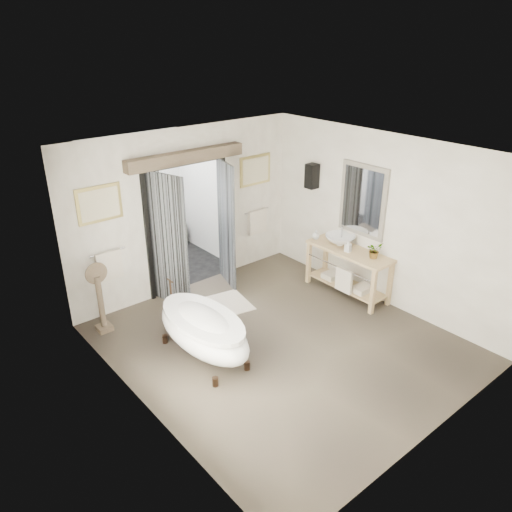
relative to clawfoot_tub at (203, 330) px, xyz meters
name	(u,v)px	position (x,y,z in m)	size (l,w,h in m)	color
ground_plane	(281,343)	(1.07, -0.49, -0.44)	(5.00, 5.00, 0.00)	brown
room_shell	(288,233)	(1.04, -0.61, 1.42)	(4.52, 5.02, 2.91)	white
shower_room	(148,218)	(1.07, 3.50, 0.46)	(2.22, 2.01, 2.51)	black
back_wall_dressing	(192,207)	(1.07, 1.82, 1.12)	(3.82, 0.79, 2.52)	black
clawfoot_tub	(203,330)	(0.00, 0.00, 0.00)	(0.83, 1.86, 0.91)	black
vanity	(348,268)	(3.03, -0.08, 0.06)	(0.57, 1.60, 0.85)	tan
pedestal_mirror	(101,302)	(-0.83, 1.58, 0.06)	(0.35, 0.23, 1.18)	brown
rug	(215,307)	(0.91, 1.02, -0.44)	(1.20, 0.80, 0.01)	beige
slippers	(211,310)	(0.78, 0.95, -0.40)	(0.39, 0.28, 0.05)	white
basin	(340,240)	(3.09, 0.19, 0.50)	(0.53, 0.53, 0.18)	white
plant	(374,250)	(3.10, -0.55, 0.55)	(0.25, 0.22, 0.28)	gray
soap_bottle_a	(348,246)	(2.97, -0.10, 0.51)	(0.10, 0.10, 0.21)	gray
soap_bottle_b	(316,235)	(2.95, 0.65, 0.49)	(0.13, 0.13, 0.17)	gray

